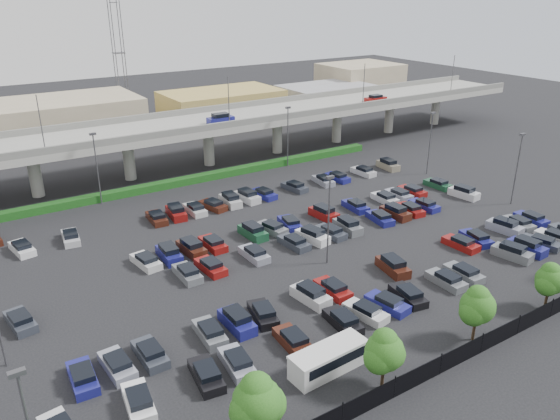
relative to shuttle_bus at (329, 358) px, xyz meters
The scene contains 10 objects.
ground 25.43m from the shuttle_bus, 63.79° to the left, with size 280.00×280.00×0.00m, color black.
overpass 56.15m from the shuttle_bus, 78.63° to the left, with size 150.00×13.00×15.80m.
hedge 49.09m from the shuttle_bus, 76.79° to the left, with size 66.00×1.60×1.10m, color #143A10.
fence 12.33m from the shuttle_bus, 25.00° to the right, with size 70.00×0.10×2.00m.
tree_row 12.71m from the shuttle_bus, 17.39° to the right, with size 65.07×3.66×5.94m.
shuttle_bus is the anchor object (origin of this frame).
parked_cars 23.08m from the shuttle_bus, 55.39° to the left, with size 62.95×41.64×1.67m.
light_poles 26.28m from the shuttle_bus, 74.03° to the left, with size 66.90×48.38×10.30m.
distant_buildings 87.87m from the shuttle_bus, 74.42° to the left, with size 138.00×24.00×9.00m.
comm_tower 99.04m from the shuttle_bus, 81.06° to the left, with size 2.40×2.40×30.00m.
Camera 1 is at (-33.98, -50.78, 28.82)m, focal length 35.00 mm.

